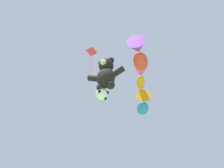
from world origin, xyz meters
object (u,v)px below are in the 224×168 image
at_px(fish_kite_tangerine, 141,78).
at_px(fish_kite_cobalt, 143,104).
at_px(soccer_ball_kite, 102,94).
at_px(fish_kite_crimson, 139,55).
at_px(diamond_kite, 91,55).
at_px(teddy_bear_kite, 106,74).

bearing_deg(fish_kite_tangerine, fish_kite_cobalt, 103.93).
xyz_separation_m(soccer_ball_kite, fish_kite_tangerine, (1.86, 2.28, 2.53)).
height_order(fish_kite_crimson, diamond_kite, diamond_kite).
height_order(teddy_bear_kite, fish_kite_crimson, fish_kite_crimson).
xyz_separation_m(teddy_bear_kite, soccer_ball_kite, (-0.32, 0.23, -1.28)).
bearing_deg(fish_kite_tangerine, soccer_ball_kite, -129.20).
relative_size(soccer_ball_kite, fish_kite_cobalt, 0.31).
relative_size(teddy_bear_kite, fish_kite_crimson, 0.96).
distance_m(teddy_bear_kite, soccer_ball_kite, 1.34).
distance_m(fish_kite_cobalt, diamond_kite, 5.31).
bearing_deg(fish_kite_crimson, teddy_bear_kite, -175.78).
relative_size(soccer_ball_kite, fish_kite_tangerine, 0.35).
distance_m(fish_kite_tangerine, diamond_kite, 3.82).
height_order(soccer_ball_kite, fish_kite_cobalt, fish_kite_cobalt).
bearing_deg(diamond_kite, fish_kite_tangerine, 39.30).
bearing_deg(fish_kite_cobalt, soccer_ball_kite, -107.16).
distance_m(fish_kite_crimson, diamond_kite, 3.70).
bearing_deg(teddy_bear_kite, fish_kite_crimson, 4.22).
bearing_deg(fish_kite_crimson, diamond_kite, 179.02).
bearing_deg(diamond_kite, teddy_bear_kite, -9.67).
xyz_separation_m(soccer_ball_kite, fish_kite_cobalt, (1.35, 4.36, 1.78)).
height_order(teddy_bear_kite, fish_kite_tangerine, fish_kite_tangerine).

